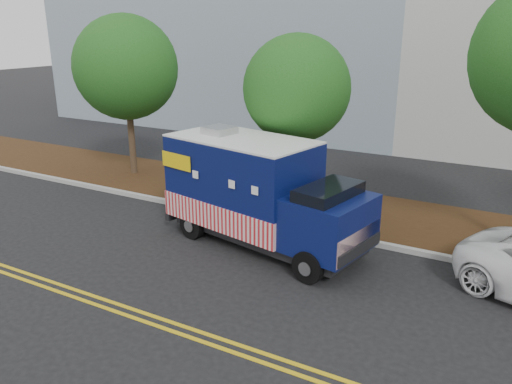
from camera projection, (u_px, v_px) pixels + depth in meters
The scene contains 9 objects.
ground at pixel (224, 235), 14.87m from camera, with size 120.00×120.00×0.00m, color black.
curb at pixel (247, 218), 16.01m from camera, with size 120.00×0.18×0.15m, color #9E9E99.
mulch_strip at pixel (276, 199), 17.76m from camera, with size 120.00×4.00×0.15m, color #321A0D.
centerline_near at pixel (118, 304), 11.16m from camera, with size 120.00×0.10×0.01m, color gold.
centerline_far at pixel (110, 310), 10.95m from camera, with size 120.00×0.10×0.01m, color gold.
tree_a at pixel (126, 68), 19.35m from camera, with size 4.04×4.04×6.42m.
tree_b at pixel (297, 89), 15.43m from camera, with size 3.34×3.34×5.76m.
sign_post at pixel (222, 177), 16.38m from camera, with size 0.06×0.06×2.40m, color #473828.
food_truck at pixel (257, 195), 13.95m from camera, with size 6.37×3.41×3.19m.
Camera 1 is at (7.40, -11.57, 5.92)m, focal length 35.00 mm.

